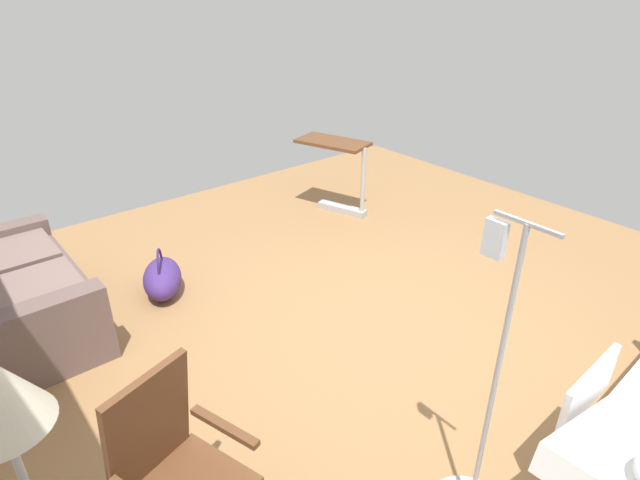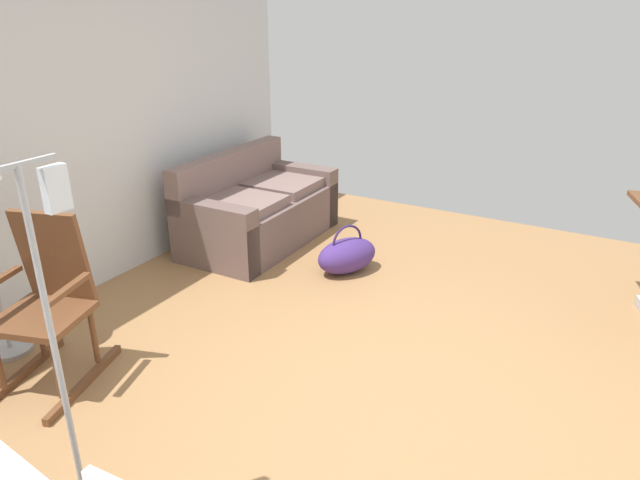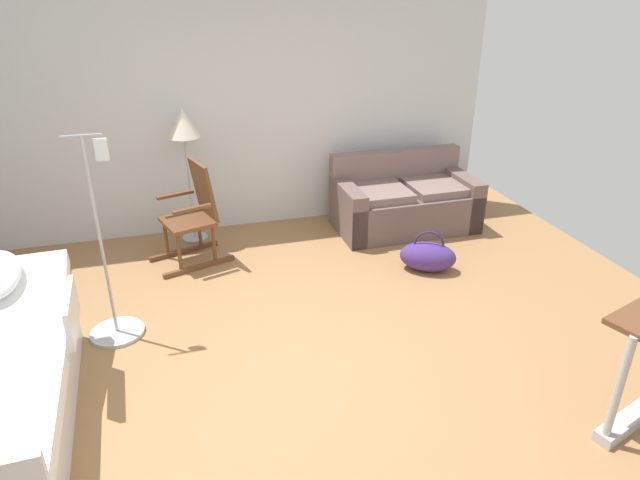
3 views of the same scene
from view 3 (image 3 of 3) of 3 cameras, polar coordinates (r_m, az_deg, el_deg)
The scene contains 7 objects.
ground_plane at distance 4.46m, azimuth -1.56°, elevation -11.73°, with size 6.99×6.99×0.00m, color #9E7247.
back_wall at distance 6.40m, azimuth -8.02°, elevation 13.03°, with size 5.79×0.10×2.70m, color silver.
couch at distance 6.58m, azimuth 8.63°, elevation 3.82°, with size 1.61×0.86×0.85m.
rocking_chair at distance 5.79m, azimuth -12.80°, elevation 2.52°, with size 0.87×0.68×1.05m.
floor_lamp at distance 6.06m, azimuth -13.79°, elevation 10.68°, with size 0.34×0.34×1.48m.
duffel_bag at distance 5.68m, azimuth 11.01°, elevation -1.64°, with size 0.64×0.54×0.43m.
iv_pole at distance 4.86m, azimuth -20.38°, elevation -6.57°, with size 0.44×0.44×1.69m.
Camera 3 is at (-0.86, -3.45, 2.69)m, focal length 31.17 mm.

